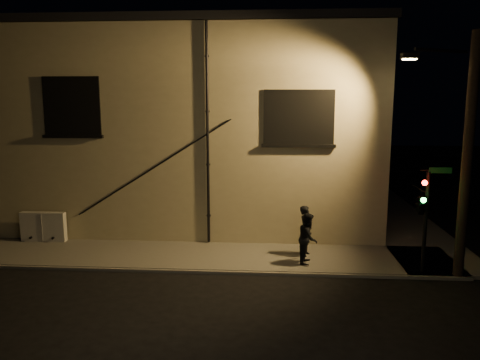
# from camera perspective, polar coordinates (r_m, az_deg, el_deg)

# --- Properties ---
(ground) EXTENTS (90.00, 90.00, 0.00)m
(ground) POSITION_cam_1_polar(r_m,az_deg,el_deg) (15.60, 1.40, -11.39)
(ground) COLOR black
(sidewalk) EXTENTS (21.00, 16.00, 0.12)m
(sidewalk) POSITION_cam_1_polar(r_m,az_deg,el_deg) (19.73, 5.56, -6.68)
(sidewalk) COLOR #5B5951
(sidewalk) RESTS_ON ground
(building) EXTENTS (16.20, 12.23, 8.80)m
(building) POSITION_cam_1_polar(r_m,az_deg,el_deg) (23.84, -4.83, 6.77)
(building) COLOR tan
(building) RESTS_ON ground
(utility_cabinet) EXTENTS (1.76, 0.30, 1.16)m
(utility_cabinet) POSITION_cam_1_polar(r_m,az_deg,el_deg) (20.04, -22.84, -5.26)
(utility_cabinet) COLOR #BAB8B1
(utility_cabinet) RESTS_ON sidewalk
(pedestrian_a) EXTENTS (0.63, 0.77, 1.81)m
(pedestrian_a) POSITION_cam_1_polar(r_m,az_deg,el_deg) (16.92, 7.99, -6.13)
(pedestrian_a) COLOR black
(pedestrian_a) RESTS_ON sidewalk
(pedestrian_b) EXTENTS (0.82, 0.96, 1.73)m
(pedestrian_b) POSITION_cam_1_polar(r_m,az_deg,el_deg) (16.16, 8.31, -7.03)
(pedestrian_b) COLOR black
(pedestrian_b) RESTS_ON sidewalk
(traffic_signal) EXTENTS (1.14, 1.98, 3.42)m
(traffic_signal) POSITION_cam_1_polar(r_m,az_deg,el_deg) (15.78, 21.23, -2.64)
(traffic_signal) COLOR black
(traffic_signal) RESTS_ON sidewalk
(streetlamp_pole) EXTENTS (2.04, 1.40, 7.65)m
(streetlamp_pole) POSITION_cam_1_polar(r_m,az_deg,el_deg) (15.91, 25.66, 3.03)
(streetlamp_pole) COLOR black
(streetlamp_pole) RESTS_ON ground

